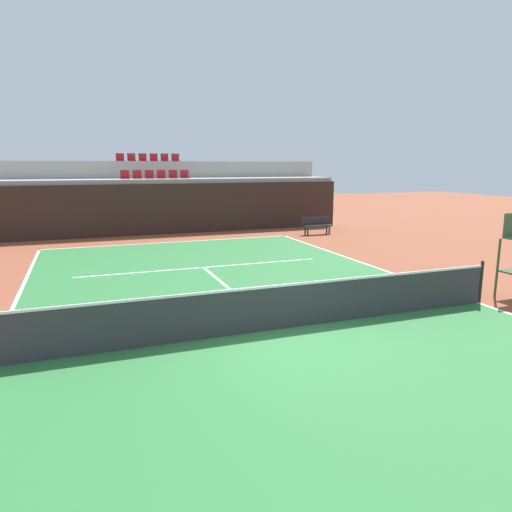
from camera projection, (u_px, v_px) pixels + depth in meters
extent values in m
plane|color=brown|center=(278.00, 330.00, 9.81)|extent=(80.00, 80.00, 0.00)
cube|color=#2D7238|center=(278.00, 329.00, 9.81)|extent=(11.00, 24.00, 0.01)
cube|color=white|center=(173.00, 242.00, 20.78)|extent=(11.00, 0.10, 0.00)
cube|color=white|center=(477.00, 303.00, 11.69)|extent=(0.10, 24.00, 0.00)
cube|color=white|center=(203.00, 267.00, 15.68)|extent=(8.26, 0.10, 0.00)
cube|color=white|center=(232.00, 291.00, 12.74)|extent=(0.10, 6.40, 0.00)
cube|color=black|center=(161.00, 209.00, 23.10)|extent=(19.33, 0.30, 2.50)
cube|color=#9E9E99|center=(157.00, 205.00, 24.32)|extent=(19.33, 2.40, 2.71)
cube|color=#9E9E99|center=(150.00, 194.00, 26.44)|extent=(19.33, 2.40, 3.60)
cube|color=maroon|center=(125.00, 179.00, 23.53)|extent=(0.44, 0.44, 0.04)
cube|color=maroon|center=(125.00, 174.00, 23.67)|extent=(0.44, 0.04, 0.40)
cube|color=maroon|center=(138.00, 178.00, 23.74)|extent=(0.44, 0.44, 0.04)
cube|color=maroon|center=(137.00, 174.00, 23.88)|extent=(0.44, 0.04, 0.40)
cube|color=maroon|center=(150.00, 178.00, 23.95)|extent=(0.44, 0.44, 0.04)
cube|color=maroon|center=(149.00, 174.00, 24.09)|extent=(0.44, 0.04, 0.40)
cube|color=maroon|center=(162.00, 178.00, 24.16)|extent=(0.44, 0.44, 0.04)
cube|color=maroon|center=(161.00, 174.00, 24.31)|extent=(0.44, 0.04, 0.40)
cube|color=maroon|center=(174.00, 178.00, 24.38)|extent=(0.44, 0.44, 0.04)
cube|color=maroon|center=(173.00, 174.00, 24.52)|extent=(0.44, 0.04, 0.40)
cube|color=maroon|center=(185.00, 178.00, 24.59)|extent=(0.44, 0.44, 0.04)
cube|color=maroon|center=(184.00, 174.00, 24.73)|extent=(0.44, 0.04, 0.40)
cube|color=maroon|center=(120.00, 161.00, 25.56)|extent=(0.44, 0.44, 0.04)
cube|color=maroon|center=(120.00, 157.00, 25.70)|extent=(0.44, 0.04, 0.40)
cube|color=maroon|center=(132.00, 161.00, 25.77)|extent=(0.44, 0.44, 0.04)
cube|color=maroon|center=(131.00, 157.00, 25.91)|extent=(0.44, 0.04, 0.40)
cube|color=maroon|center=(143.00, 161.00, 25.98)|extent=(0.44, 0.44, 0.04)
cube|color=maroon|center=(143.00, 157.00, 26.12)|extent=(0.44, 0.04, 0.40)
cube|color=maroon|center=(154.00, 161.00, 26.20)|extent=(0.44, 0.44, 0.04)
cube|color=maroon|center=(154.00, 157.00, 26.34)|extent=(0.44, 0.04, 0.40)
cube|color=maroon|center=(165.00, 161.00, 26.41)|extent=(0.44, 0.44, 0.04)
cube|color=maroon|center=(164.00, 157.00, 26.55)|extent=(0.44, 0.04, 0.40)
cube|color=maroon|center=(176.00, 161.00, 26.62)|extent=(0.44, 0.44, 0.04)
cube|color=maroon|center=(175.00, 157.00, 26.76)|extent=(0.44, 0.04, 0.40)
cylinder|color=black|center=(481.00, 282.00, 11.60)|extent=(0.08, 0.08, 1.07)
cube|color=#333338|center=(279.00, 308.00, 9.72)|extent=(10.90, 0.02, 0.92)
cube|color=white|center=(279.00, 286.00, 9.62)|extent=(10.90, 0.04, 0.05)
cylinder|color=#334C2D|center=(497.00, 268.00, 12.12)|extent=(0.06, 0.06, 1.55)
cube|color=#232328|center=(317.00, 226.00, 23.06)|extent=(1.50, 0.40, 0.05)
cube|color=#232328|center=(316.00, 221.00, 23.18)|extent=(1.50, 0.04, 0.36)
cube|color=#2D2D33|center=(308.00, 231.00, 22.77)|extent=(0.06, 0.06, 0.42)
cube|color=#2D2D33|center=(329.00, 230.00, 23.18)|extent=(0.06, 0.06, 0.42)
cube|color=#2D2D33|center=(305.00, 231.00, 23.03)|extent=(0.06, 0.06, 0.42)
cube|color=#2D2D33|center=(327.00, 229.00, 23.44)|extent=(0.06, 0.06, 0.42)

